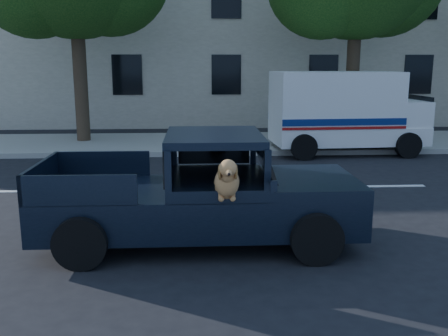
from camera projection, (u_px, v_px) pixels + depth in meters
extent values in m
plane|color=black|center=(215.00, 245.00, 7.52)|extent=(120.00, 120.00, 0.00)
cube|color=gray|center=(204.00, 143.00, 16.49)|extent=(60.00, 4.00, 0.15)
cylinder|color=#332619|center=(80.00, 78.00, 16.21)|extent=(0.44, 0.44, 4.40)
cylinder|color=#332619|center=(352.00, 77.00, 16.71)|extent=(0.44, 0.44, 4.40)
cube|color=beige|center=(266.00, 22.00, 22.86)|extent=(26.00, 6.00, 9.00)
cube|color=black|center=(199.00, 206.00, 7.52)|extent=(4.69, 1.82, 0.60)
cube|color=black|center=(309.00, 181.00, 7.53)|extent=(1.36, 1.81, 0.14)
cube|color=black|center=(214.00, 137.00, 7.31)|extent=(1.40, 1.74, 0.11)
cube|color=black|center=(263.00, 158.00, 7.42)|extent=(0.23, 1.55, 0.51)
cube|color=black|center=(228.00, 203.00, 7.11)|extent=(0.50, 0.50, 0.34)
cube|color=black|center=(274.00, 186.00, 6.35)|extent=(0.09, 0.05, 0.14)
cube|color=silver|center=(346.00, 134.00, 15.06)|extent=(4.53, 2.23, 0.53)
cube|color=silver|center=(334.00, 99.00, 14.80)|extent=(3.69, 2.19, 1.58)
cube|color=silver|center=(403.00, 112.00, 15.11)|extent=(1.05, 2.00, 0.74)
cube|color=navy|center=(345.00, 122.00, 13.93)|extent=(3.58, 0.21, 0.19)
cube|color=#9E0F0F|center=(345.00, 128.00, 13.97)|extent=(3.58, 0.21, 0.07)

